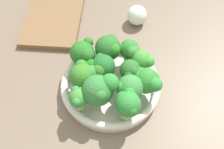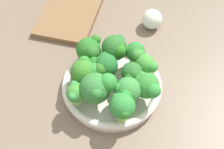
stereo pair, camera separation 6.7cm
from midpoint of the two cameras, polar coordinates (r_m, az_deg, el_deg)
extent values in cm
cube|color=#756452|center=(74.60, -3.85, -2.59)|extent=(130.00, 130.00, 2.50)
cylinder|color=silver|center=(72.00, -2.68, -2.76)|extent=(22.34, 22.34, 1.45)
torus|color=silver|center=(70.67, -2.73, -2.04)|extent=(23.27, 23.27, 1.77)
cylinder|color=#8FD261|center=(66.32, -5.26, -4.76)|extent=(2.66, 2.66, 2.36)
sphere|color=#347C38|center=(63.49, -5.49, -3.19)|extent=(6.68, 6.68, 6.68)
sphere|color=#2E8A35|center=(62.53, -3.22, -1.79)|extent=(3.99, 3.99, 3.99)
sphere|color=#307E34|center=(61.34, -5.06, -4.07)|extent=(2.86, 2.86, 2.86)
cylinder|color=#9DD862|center=(72.92, 0.73, 3.25)|extent=(2.25, 2.25, 2.44)
sphere|color=#2D7D31|center=(70.84, 0.76, 4.64)|extent=(4.58, 4.58, 4.58)
sphere|color=#327A39|center=(70.32, -0.41, 4.85)|extent=(2.00, 2.00, 2.00)
sphere|color=#34842D|center=(69.56, 1.72, 4.21)|extent=(2.65, 2.65, 2.65)
sphere|color=#398333|center=(69.01, 1.26, 4.04)|extent=(2.74, 2.74, 2.74)
cylinder|color=#8FC656|center=(69.98, -4.44, -0.19)|extent=(1.81, 1.81, 2.20)
sphere|color=#226A2C|center=(67.69, -4.60, 1.23)|extent=(5.42, 5.42, 5.42)
sphere|color=#217120|center=(67.74, -6.45, 1.55)|extent=(2.97, 2.97, 2.97)
sphere|color=#2F6A22|center=(66.23, -5.16, 0.45)|extent=(3.13, 3.13, 3.13)
sphere|color=#236A21|center=(68.36, -4.79, 2.82)|extent=(2.52, 2.52, 2.52)
cylinder|color=#79BB5F|center=(66.58, 0.64, -4.11)|extent=(2.41, 2.41, 2.27)
sphere|color=#398A3F|center=(64.07, 0.67, -2.69)|extent=(5.68, 5.68, 5.68)
sphere|color=green|center=(62.46, 0.51, -3.47)|extent=(2.96, 2.96, 2.96)
sphere|color=#378B3E|center=(63.19, -0.90, -2.56)|extent=(2.61, 2.61, 2.61)
cylinder|color=#85CC5E|center=(69.24, 0.78, -0.70)|extent=(1.87, 1.87, 2.33)
sphere|color=#2B692C|center=(67.05, 0.80, 0.65)|extent=(4.78, 4.78, 4.78)
sphere|color=#255C1D|center=(65.64, 0.67, -0.50)|extent=(2.70, 2.70, 2.70)
sphere|color=#2A6525|center=(65.45, 1.35, 0.38)|extent=(2.29, 2.29, 2.29)
cylinder|color=#9FD262|center=(73.20, -7.78, 2.41)|extent=(2.21, 2.21, 1.74)
sphere|color=#277325|center=(71.07, -8.02, 3.79)|extent=(5.83, 5.83, 5.83)
sphere|color=#2A6A26|center=(69.13, -7.19, 3.39)|extent=(3.40, 3.40, 3.40)
sphere|color=#2D721F|center=(71.59, -9.07, 4.59)|extent=(2.50, 2.50, 2.50)
sphere|color=#2C6F1F|center=(71.18, -6.94, 5.82)|extent=(2.45, 2.45, 2.45)
cylinder|color=#7ABF4D|center=(71.05, 2.84, 1.27)|extent=(2.76, 2.76, 2.41)
sphere|color=green|center=(68.96, 2.92, 2.61)|extent=(4.46, 4.46, 4.46)
sphere|color=#36823C|center=(68.28, 3.96, 2.29)|extent=(2.25, 2.25, 2.25)
sphere|color=#3C883B|center=(69.32, 3.01, 3.71)|extent=(1.83, 1.83, 1.83)
sphere|color=green|center=(68.43, 4.39, 2.25)|extent=(2.58, 2.58, 2.58)
cylinder|color=#90D66D|center=(73.52, -3.14, 3.32)|extent=(2.17, 2.17, 1.80)
sphere|color=#2B6C2A|center=(71.32, -3.25, 4.80)|extent=(6.10, 6.10, 6.10)
sphere|color=#29791F|center=(69.53, -2.06, 4.45)|extent=(2.92, 2.92, 2.92)
sphere|color=#267032|center=(72.04, -2.56, 6.44)|extent=(2.48, 2.48, 2.48)
cylinder|color=#9FD06A|center=(66.19, -8.72, -5.72)|extent=(1.92, 1.92, 2.23)
sphere|color=#3E8E36|center=(64.10, -8.99, -4.60)|extent=(4.12, 4.12, 4.12)
sphere|color=#418C2F|center=(64.54, -8.53, -3.53)|extent=(2.26, 2.26, 2.26)
sphere|color=#318941|center=(64.32, -9.49, -3.15)|extent=(1.96, 1.96, 1.96)
sphere|color=#368B3E|center=(62.67, -9.47, -5.33)|extent=(1.95, 1.95, 1.95)
cylinder|color=#79BD5B|center=(69.12, -7.93, -1.88)|extent=(1.99, 1.99, 1.95)
sphere|color=#387E28|center=(66.80, -8.20, -0.50)|extent=(5.78, 5.78, 5.78)
sphere|color=#338539|center=(66.40, -6.39, 0.08)|extent=(3.42, 3.42, 3.42)
sphere|color=#2B872C|center=(66.81, -9.64, -0.17)|extent=(2.33, 2.33, 2.33)
sphere|color=#2E8129|center=(66.90, -8.34, 1.38)|extent=(2.89, 2.89, 2.89)
cylinder|color=#7BC250|center=(68.06, 3.77, -2.68)|extent=(2.10, 2.10, 1.83)
sphere|color=#318231|center=(65.79, 3.89, -1.36)|extent=(5.64, 5.64, 5.64)
sphere|color=green|center=(65.31, 2.45, -0.47)|extent=(2.30, 2.30, 2.30)
sphere|color=#368233|center=(66.18, 2.79, 0.02)|extent=(2.72, 2.72, 2.72)
sphere|color=#318D38|center=(64.01, 5.38, -2.08)|extent=(3.15, 3.15, 3.15)
cylinder|color=#93CC58|center=(64.27, 0.15, -7.18)|extent=(2.69, 2.69, 2.69)
sphere|color=#2F8937|center=(61.58, 0.15, -5.79)|extent=(5.38, 5.38, 5.38)
sphere|color=#30832E|center=(60.63, 0.68, -6.81)|extent=(2.78, 2.78, 2.78)
sphere|color=#2C832C|center=(61.65, -0.86, -4.64)|extent=(2.75, 2.75, 2.75)
cube|color=brown|center=(90.10, -12.63, 10.63)|extent=(26.38, 18.01, 1.60)
sphere|color=white|center=(85.25, 2.61, 10.89)|extent=(5.48, 5.48, 5.48)
camera|label=1|loc=(0.03, -92.87, -3.92)|focal=48.92mm
camera|label=2|loc=(0.03, 87.13, 3.92)|focal=48.92mm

